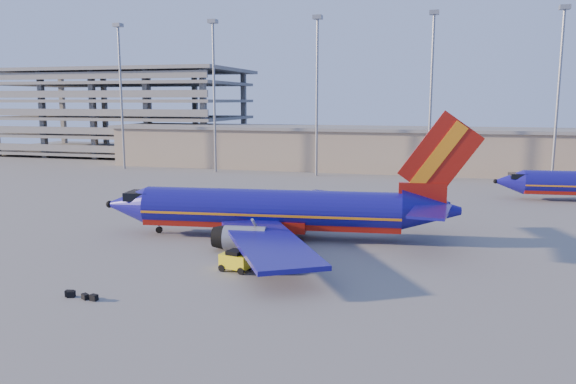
# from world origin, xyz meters

# --- Properties ---
(ground) EXTENTS (220.00, 220.00, 0.00)m
(ground) POSITION_xyz_m (0.00, 0.00, 0.00)
(ground) COLOR slate
(ground) RESTS_ON ground
(terminal_building) EXTENTS (122.00, 16.00, 8.50)m
(terminal_building) POSITION_xyz_m (10.00, 58.00, 4.32)
(terminal_building) COLOR gray
(terminal_building) RESTS_ON ground
(parking_garage) EXTENTS (62.00, 32.00, 21.40)m
(parking_garage) POSITION_xyz_m (-62.00, 74.05, 11.73)
(parking_garage) COLOR slate
(parking_garage) RESTS_ON ground
(light_mast_row) EXTENTS (101.60, 1.60, 28.65)m
(light_mast_row) POSITION_xyz_m (5.00, 46.00, 17.55)
(light_mast_row) COLOR gray
(light_mast_row) RESTS_ON ground
(aircraft_main) EXTENTS (37.92, 36.30, 12.86)m
(aircraft_main) POSITION_xyz_m (1.76, -1.31, 2.75)
(aircraft_main) COLOR navy
(aircraft_main) RESTS_ON ground
(baggage_tug) EXTENTS (2.64, 1.89, 1.73)m
(baggage_tug) POSITION_xyz_m (1.48, -13.08, 0.90)
(baggage_tug) COLOR yellow
(baggage_tug) RESTS_ON ground
(luggage_pile) EXTENTS (2.74, 0.69, 0.47)m
(luggage_pile) POSITION_xyz_m (-6.81, -22.03, 0.22)
(luggage_pile) COLOR black
(luggage_pile) RESTS_ON ground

